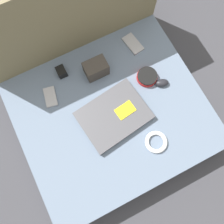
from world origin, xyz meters
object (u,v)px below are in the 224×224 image
(laptop, at_px, (114,115))
(speaker_puck, at_px, (147,77))
(phone_silver, at_px, (51,97))
(phone_black, at_px, (133,44))
(charger_brick, at_px, (62,72))
(computer_mouse, at_px, (162,83))
(camera_pouch, at_px, (96,69))

(laptop, bearing_deg, speaker_puck, 15.66)
(speaker_puck, relative_size, phone_silver, 0.94)
(phone_silver, xyz_separation_m, phone_black, (0.50, 0.07, -0.00))
(speaker_puck, xyz_separation_m, charger_brick, (-0.37, 0.22, 0.01))
(computer_mouse, xyz_separation_m, phone_silver, (-0.52, 0.19, -0.01))
(computer_mouse, height_order, camera_pouch, camera_pouch)
(speaker_puck, relative_size, phone_black, 0.82)
(phone_silver, relative_size, phone_black, 0.87)
(computer_mouse, relative_size, phone_black, 0.60)
(phone_black, relative_size, camera_pouch, 1.11)
(phone_silver, bearing_deg, computer_mouse, -8.32)
(speaker_puck, distance_m, camera_pouch, 0.26)
(laptop, xyz_separation_m, computer_mouse, (0.29, 0.04, -0.00))
(laptop, distance_m, phone_black, 0.40)
(laptop, height_order, charger_brick, charger_brick)
(laptop, height_order, camera_pouch, camera_pouch)
(computer_mouse, bearing_deg, phone_black, 115.11)
(computer_mouse, relative_size, charger_brick, 1.39)
(phone_black, xyz_separation_m, charger_brick, (-0.40, 0.02, 0.02))
(laptop, bearing_deg, phone_silver, 128.44)
(computer_mouse, height_order, phone_silver, computer_mouse)
(camera_pouch, height_order, charger_brick, camera_pouch)
(phone_silver, xyz_separation_m, camera_pouch, (0.26, 0.02, 0.04))
(laptop, xyz_separation_m, charger_brick, (-0.13, 0.32, 0.01))
(laptop, relative_size, charger_brick, 6.39)
(phone_black, height_order, charger_brick, charger_brick)
(computer_mouse, bearing_deg, speaker_puck, 148.99)
(phone_silver, height_order, camera_pouch, camera_pouch)
(camera_pouch, bearing_deg, laptop, -95.64)
(laptop, relative_size, speaker_puck, 3.35)
(computer_mouse, bearing_deg, charger_brick, 166.57)
(laptop, bearing_deg, phone_black, 41.04)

